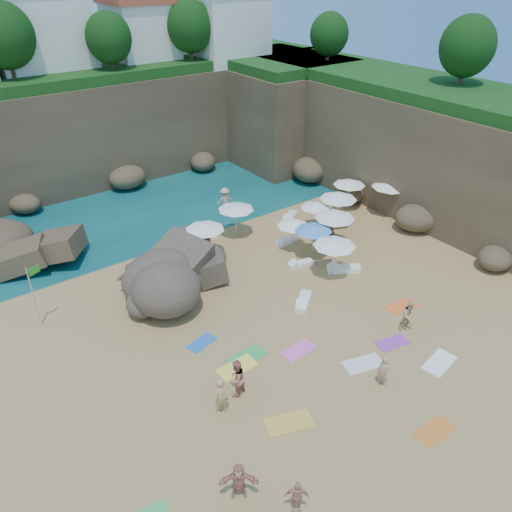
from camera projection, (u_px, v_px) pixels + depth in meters
ground at (259, 325)px, 25.62m from camera, size 120.00×120.00×0.00m
seawater at (67, 160)px, 46.31m from camera, size 120.00×120.00×0.00m
cliff_back at (101, 127)px, 41.81m from camera, size 44.00×8.00×8.00m
cliff_right at (394, 140)px, 38.71m from camera, size 8.00×30.00×8.00m
cliff_corner at (278, 111)px, 45.98m from camera, size 10.00×12.00×8.00m
clifftop_buildings at (94, 31)px, 39.11m from camera, size 28.48×9.48×7.00m
clifftop_trees at (151, 38)px, 35.70m from camera, size 35.60×23.82×4.40m
rock_outcrop at (180, 282)px, 29.04m from camera, size 7.61×6.21×2.74m
flag_pole at (34, 288)px, 24.63m from camera, size 0.66×0.27×3.46m
parasol_0 at (236, 207)px, 32.85m from camera, size 2.42×2.42×2.28m
parasol_1 at (205, 227)px, 30.43m from camera, size 2.43×2.43×2.30m
parasol_2 at (316, 205)px, 33.67m from camera, size 2.11×2.11×1.99m
parasol_3 at (349, 183)px, 36.48m from camera, size 2.37×2.37×2.24m
parasol_4 at (338, 196)px, 33.96m from camera, size 2.57×2.57×2.43m
parasol_7 at (293, 224)px, 31.47m from camera, size 2.06×2.06×1.95m
parasol_8 at (390, 185)px, 35.60m from camera, size 2.63×2.63×2.48m
parasol_9 at (335, 215)px, 31.49m from camera, size 2.58×2.58×2.44m
parasol_10 at (314, 228)px, 30.52m from camera, size 2.30×2.30×2.17m
parasol_11 at (334, 243)px, 28.60m from camera, size 2.49×2.49×2.36m
lounger_0 at (209, 274)px, 29.48m from camera, size 1.81×0.83×0.27m
lounger_1 at (287, 241)px, 32.93m from camera, size 1.72×0.72×0.26m
lounger_2 at (290, 218)px, 35.82m from camera, size 1.99×1.64×0.31m
lounger_3 at (301, 264)px, 30.51m from camera, size 1.66×0.79×0.25m
lounger_4 at (344, 269)px, 29.98m from camera, size 2.03×1.62×0.31m
lounger_5 at (303, 301)px, 27.16m from camera, size 1.83×1.61×0.29m
towel_2 at (435, 431)px, 19.91m from camera, size 1.75×0.90×0.03m
towel_4 at (289, 423)px, 20.26m from camera, size 2.15×1.56×0.03m
towel_5 at (363, 364)px, 23.19m from camera, size 2.06×1.41×0.03m
towel_6 at (392, 343)px, 24.46m from camera, size 1.74×1.12×0.03m
towel_8 at (202, 343)px, 24.46m from camera, size 1.62×1.08×0.03m
towel_9 at (299, 350)px, 23.99m from camera, size 1.80×1.02×0.03m
towel_10 at (402, 306)px, 27.00m from camera, size 1.89×1.12×0.03m
towel_11 at (247, 357)px, 23.60m from camera, size 1.91×1.06×0.03m
towel_12 at (237, 367)px, 22.99m from camera, size 1.89×0.99×0.03m
towel_13 at (439, 363)px, 23.26m from camera, size 2.01×1.25×0.03m
person_stand_1 at (236, 378)px, 21.15m from camera, size 1.08×0.96×1.84m
person_stand_2 at (225, 200)px, 36.55m from camera, size 1.31×0.85×1.88m
person_stand_3 at (331, 238)px, 31.69m from camera, size 0.47×1.06×1.79m
person_stand_4 at (338, 208)px, 35.45m from camera, size 0.83×1.01×1.82m
person_stand_5 at (131, 277)px, 27.97m from camera, size 1.64×0.76×1.70m
person_stand_6 at (383, 372)px, 21.67m from camera, size 0.40×0.59×1.59m
person_lie_1 at (296, 507)px, 17.00m from camera, size 1.55×1.63×0.35m
person_lie_3 at (239, 491)px, 17.48m from camera, size 2.00×2.03×0.40m
person_lie_4 at (222, 409)px, 20.65m from camera, size 0.77×1.79×0.42m
person_lie_5 at (408, 324)px, 25.22m from camera, size 1.43×1.84×0.63m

